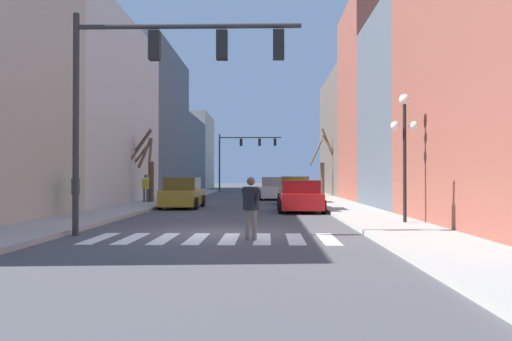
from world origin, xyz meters
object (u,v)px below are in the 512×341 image
object	(u,v)px
traffic_signal_far	(242,149)
car_driving_toward_lane	(273,189)
car_parked_right_near	(295,191)
car_parked_right_far	(300,197)
street_lamp_right_corner	(405,132)
traffic_signal_near	(158,70)
pedestrian_on_right_sidewalk	(76,189)
car_parked_left_near	(183,194)
street_tree_right_far	(147,167)
pedestrian_crossing_street	(146,186)
street_tree_right_mid	(324,169)
pedestrian_near_right_corner	(251,203)

from	to	relation	value
traffic_signal_far	car_driving_toward_lane	size ratio (longest dim) A/B	1.66
car_parked_right_near	car_parked_right_far	size ratio (longest dim) A/B	0.98
traffic_signal_far	street_lamp_right_corner	xyz separation A→B (m)	(7.62, -40.10, -1.69)
traffic_signal_near	street_lamp_right_corner	world-z (taller)	traffic_signal_near
car_driving_toward_lane	pedestrian_on_right_sidewalk	bearing A→B (deg)	155.44
traffic_signal_far	car_parked_right_near	xyz separation A→B (m)	(4.60, -26.37, -4.14)
car_parked_left_near	street_tree_right_far	bearing A→B (deg)	37.17
traffic_signal_near	pedestrian_crossing_street	size ratio (longest dim) A/B	3.85
car_parked_left_near	car_driving_toward_lane	distance (m)	11.30
car_parked_right_far	pedestrian_on_right_sidewalk	xyz separation A→B (m)	(-9.22, -4.63, 0.48)
street_tree_right_mid	traffic_signal_near	bearing A→B (deg)	-106.07
street_lamp_right_corner	car_driving_toward_lane	size ratio (longest dim) A/B	1.01
traffic_signal_far	car_parked_right_far	bearing A→B (deg)	-82.19
street_lamp_right_corner	car_parked_right_near	world-z (taller)	street_lamp_right_corner
traffic_signal_far	car_parked_left_near	world-z (taller)	traffic_signal_far
pedestrian_on_right_sidewalk	street_tree_right_mid	size ratio (longest dim) A/B	0.32
car_parked_right_near	pedestrian_on_right_sidewalk	xyz separation A→B (m)	(-9.30, -11.20, 0.40)
car_driving_toward_lane	street_tree_right_far	xyz separation A→B (m)	(-7.87, -6.36, 1.51)
street_lamp_right_corner	car_parked_right_far	world-z (taller)	street_lamp_right_corner
street_lamp_right_corner	street_tree_right_far	distance (m)	18.36
car_parked_left_near	traffic_signal_far	bearing A→B (deg)	-3.22
car_parked_right_near	car_driving_toward_lane	world-z (taller)	car_parked_right_near
car_parked_right_near	street_tree_right_far	bearing A→B (deg)	90.11
car_parked_left_near	pedestrian_near_right_corner	bearing A→B (deg)	-162.97
pedestrian_on_right_sidewalk	car_parked_right_near	bearing A→B (deg)	-44.41
street_tree_right_far	car_parked_right_near	bearing A→B (deg)	0.11
street_tree_right_mid	pedestrian_on_right_sidewalk	bearing A→B (deg)	-119.54
street_tree_right_mid	traffic_signal_far	bearing A→B (deg)	115.55
car_parked_right_far	pedestrian_on_right_sidewalk	distance (m)	10.33
pedestrian_crossing_street	pedestrian_on_right_sidewalk	bearing A→B (deg)	127.61
car_parked_right_near	car_parked_left_near	world-z (taller)	car_parked_right_near
pedestrian_on_right_sidewalk	street_tree_right_far	world-z (taller)	street_tree_right_far
car_driving_toward_lane	street_tree_right_mid	bearing A→B (deg)	-45.88
pedestrian_near_right_corner	pedestrian_crossing_street	size ratio (longest dim) A/B	0.99
car_parked_right_far	street_tree_right_mid	xyz separation A→B (m)	(3.08, 17.06, 1.65)
traffic_signal_far	car_parked_right_far	world-z (taller)	traffic_signal_far
traffic_signal_far	car_parked_left_near	bearing A→B (deg)	-93.22
traffic_signal_far	street_tree_right_far	xyz separation A→B (m)	(-4.56, -26.39, -2.65)
car_parked_right_far	street_tree_right_far	distance (m)	11.30
traffic_signal_far	car_driving_toward_lane	bearing A→B (deg)	-80.61
street_lamp_right_corner	car_parked_right_near	size ratio (longest dim) A/B	1.05
traffic_signal_near	car_parked_left_near	xyz separation A→B (m)	(-1.48, 12.81, -3.99)
pedestrian_on_right_sidewalk	street_tree_right_far	bearing A→B (deg)	-5.46
car_parked_left_near	pedestrian_near_right_corner	size ratio (longest dim) A/B	2.70
traffic_signal_near	street_tree_right_far	distance (m)	17.33
pedestrian_crossing_street	street_tree_right_mid	distance (m)	16.35
traffic_signal_near	car_driving_toward_lane	size ratio (longest dim) A/B	1.53
pedestrian_on_right_sidewalk	street_tree_right_mid	world-z (taller)	street_tree_right_mid
car_driving_toward_lane	pedestrian_near_right_corner	distance (m)	23.79
car_parked_right_far	car_driving_toward_lane	bearing A→B (deg)	5.33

